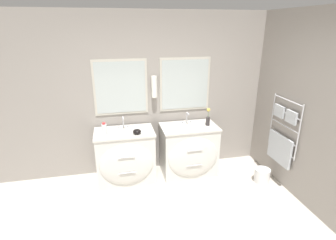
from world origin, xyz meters
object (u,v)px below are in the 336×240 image
object	(u,v)px
vanity_left	(126,157)
flower_vase	(208,118)
toiletry_bottle	(104,129)
waste_bin	(262,175)
vanity_right	(189,150)
amenity_bowl	(137,132)

from	to	relation	value
vanity_left	flower_vase	bearing A→B (deg)	0.47
toiletry_bottle	waste_bin	xyz separation A→B (m)	(2.40, -0.45, -0.81)
vanity_left	toiletry_bottle	xyz separation A→B (m)	(-0.29, -0.06, 0.51)
vanity_right	amenity_bowl	bearing A→B (deg)	-173.14
toiletry_bottle	waste_bin	bearing A→B (deg)	-10.71
vanity_right	flower_vase	bearing A→B (deg)	2.07
amenity_bowl	flower_vase	xyz separation A→B (m)	(1.16, 0.11, 0.08)
vanity_left	amenity_bowl	distance (m)	0.50
waste_bin	flower_vase	bearing A→B (deg)	145.84
vanity_right	amenity_bowl	xyz separation A→B (m)	(-0.86, -0.10, 0.45)
vanity_right	amenity_bowl	size ratio (longest dim) A/B	7.39
amenity_bowl	waste_bin	world-z (taller)	amenity_bowl
toiletry_bottle	amenity_bowl	distance (m)	0.48
waste_bin	amenity_bowl	bearing A→B (deg)	168.09
vanity_right	flower_vase	distance (m)	0.61
amenity_bowl	waste_bin	xyz separation A→B (m)	(1.93, -0.41, -0.76)
toiletry_bottle	amenity_bowl	bearing A→B (deg)	-5.71
vanity_right	waste_bin	world-z (taller)	vanity_right
waste_bin	vanity_right	bearing A→B (deg)	154.56
amenity_bowl	flower_vase	size ratio (longest dim) A/B	0.42
vanity_left	amenity_bowl	bearing A→B (deg)	-29.16
vanity_left	flower_vase	world-z (taller)	flower_vase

